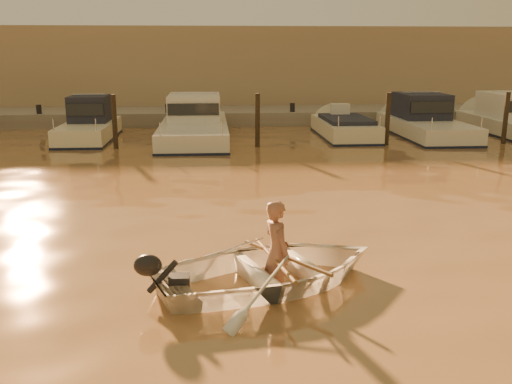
{
  "coord_description": "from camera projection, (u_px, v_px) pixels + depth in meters",
  "views": [
    {
      "loc": [
        -1.92,
        -7.57,
        3.57
      ],
      "look_at": [
        -1.05,
        3.69,
        0.75
      ],
      "focal_mm": 40.0,
      "sensor_mm": 36.0,
      "label": 1
    }
  ],
  "objects": [
    {
      "name": "ground_plane",
      "position": [
        347.0,
        301.0,
        8.33
      ],
      "size": [
        160.0,
        160.0,
        0.0
      ],
      "primitive_type": "plane",
      "color": "olive",
      "rests_on": "ground"
    },
    {
      "name": "dinghy",
      "position": [
        271.0,
        269.0,
        8.86
      ],
      "size": [
        4.35,
        3.72,
        0.76
      ],
      "primitive_type": "imported",
      "rotation": [
        0.0,
        0.0,
        1.92
      ],
      "color": "white",
      "rests_on": "ground_plane"
    },
    {
      "name": "person",
      "position": [
        277.0,
        252.0,
        8.83
      ],
      "size": [
        0.58,
        0.7,
        1.65
      ],
      "primitive_type": "imported",
      "rotation": [
        0.0,
        0.0,
        1.92
      ],
      "color": "#925D49",
      "rests_on": "dinghy"
    },
    {
      "name": "outboard_motor",
      "position": [
        178.0,
        284.0,
        8.25
      ],
      "size": [
        0.98,
        0.69,
        0.7
      ],
      "primitive_type": null,
      "rotation": [
        0.0,
        0.0,
        0.35
      ],
      "color": "black",
      "rests_on": "dinghy"
    },
    {
      "name": "oar_port",
      "position": [
        285.0,
        257.0,
        8.92
      ],
      "size": [
        1.17,
        1.81,
        0.13
      ],
      "primitive_type": "cylinder",
      "rotation": [
        1.54,
        0.0,
        0.56
      ],
      "color": "brown",
      "rests_on": "dinghy"
    },
    {
      "name": "oar_starboard",
      "position": [
        274.0,
        259.0,
        8.84
      ],
      "size": [
        0.43,
        2.08,
        0.13
      ],
      "primitive_type": "cylinder",
      "rotation": [
        1.54,
        0.0,
        0.18
      ],
      "color": "brown",
      "rests_on": "dinghy"
    },
    {
      "name": "moored_boat_1",
      "position": [
        89.0,
        125.0,
        23.14
      ],
      "size": [
        1.89,
        5.76,
        1.75
      ],
      "primitive_type": null,
      "color": "#F0E8C9",
      "rests_on": "ground_plane"
    },
    {
      "name": "moored_boat_2",
      "position": [
        194.0,
        123.0,
        23.46
      ],
      "size": [
        2.66,
        8.77,
        1.75
      ],
      "primitive_type": null,
      "color": "silver",
      "rests_on": "ground_plane"
    },
    {
      "name": "moored_boat_3",
      "position": [
        344.0,
        131.0,
        24.03
      ],
      "size": [
        1.99,
        5.78,
        0.95
      ],
      "primitive_type": null,
      "color": "beige",
      "rests_on": "ground_plane"
    },
    {
      "name": "moored_boat_4",
      "position": [
        426.0,
        121.0,
        24.2
      ],
      "size": [
        2.38,
        7.29,
        1.75
      ],
      "primitive_type": null,
      "color": "silver",
      "rests_on": "ground_plane"
    },
    {
      "name": "piling_1",
      "position": [
        115.0,
        124.0,
        21.05
      ],
      "size": [
        0.18,
        0.18,
        2.2
      ],
      "primitive_type": "cylinder",
      "color": "#2D2319",
      "rests_on": "ground_plane"
    },
    {
      "name": "piling_2",
      "position": [
        257.0,
        123.0,
        21.45
      ],
      "size": [
        0.18,
        0.18,
        2.2
      ],
      "primitive_type": "cylinder",
      "color": "#2D2319",
      "rests_on": "ground_plane"
    },
    {
      "name": "piling_3",
      "position": [
        387.0,
        122.0,
        21.83
      ],
      "size": [
        0.18,
        0.18,
        2.2
      ],
      "primitive_type": "cylinder",
      "color": "#2D2319",
      "rests_on": "ground_plane"
    },
    {
      "name": "piling_4",
      "position": [
        505.0,
        120.0,
        22.18
      ],
      "size": [
        0.18,
        0.18,
        2.2
      ],
      "primitive_type": "cylinder",
      "color": "#2D2319",
      "rests_on": "ground_plane"
    },
    {
      "name": "fender_b",
      "position": [
        55.0,
        147.0,
        21.06
      ],
      "size": [
        0.3,
        0.3,
        0.3
      ],
      "primitive_type": "sphere",
      "color": "#DD4D1A",
      "rests_on": "ground_plane"
    },
    {
      "name": "fender_c",
      "position": [
        194.0,
        152.0,
        19.94
      ],
      "size": [
        0.3,
        0.3,
        0.3
      ],
      "primitive_type": "sphere",
      "color": "silver",
      "rests_on": "ground_plane"
    },
    {
      "name": "fender_d",
      "position": [
        362.0,
        142.0,
        22.06
      ],
      "size": [
        0.3,
        0.3,
        0.3
      ],
      "primitive_type": "sphere",
      "color": "#CD5B18",
      "rests_on": "ground_plane"
    },
    {
      "name": "fender_e",
      "position": [
        464.0,
        144.0,
        21.67
      ],
      "size": [
        0.3,
        0.3,
        0.3
      ],
      "primitive_type": "sphere",
      "color": "white",
      "rests_on": "ground_plane"
    },
    {
      "name": "quay",
      "position": [
        249.0,
        119.0,
        29.09
      ],
      "size": [
        52.0,
        4.0,
        1.0
      ],
      "primitive_type": "cube",
      "color": "gray",
      "rests_on": "ground_plane"
    },
    {
      "name": "waterfront_building",
      "position": [
        243.0,
        70.0,
        33.87
      ],
      "size": [
        46.0,
        7.0,
        4.8
      ],
      "primitive_type": "cube",
      "color": "#9E8466",
      "rests_on": "quay"
    }
  ]
}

